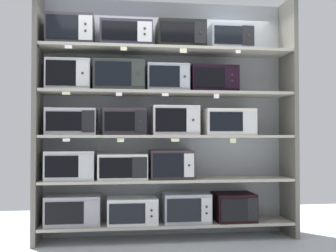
# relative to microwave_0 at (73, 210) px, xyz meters

# --- Properties ---
(back_panel) EXTENTS (2.92, 0.04, 2.68)m
(back_panel) POSITION_rel_microwave_0_xyz_m (1.02, 0.25, 1.00)
(back_panel) COLOR #9EA3A8
(back_panel) RESTS_ON ground
(upright_left) EXTENTS (0.05, 0.44, 2.68)m
(upright_left) POSITION_rel_microwave_0_xyz_m (-0.38, 0.00, 1.00)
(upright_left) COLOR #68645B
(upright_left) RESTS_ON ground
(upright_right) EXTENTS (0.05, 0.44, 2.68)m
(upright_right) POSITION_rel_microwave_0_xyz_m (2.41, 0.00, 1.00)
(upright_right) COLOR #68645B
(upright_right) RESTS_ON ground
(shelf_0) EXTENTS (2.72, 0.44, 0.03)m
(shelf_0) POSITION_rel_microwave_0_xyz_m (1.02, 0.00, -0.17)
(shelf_0) COLOR #ADA899
(shelf_0) RESTS_ON ground
(microwave_0) EXTENTS (0.57, 0.37, 0.31)m
(microwave_0) POSITION_rel_microwave_0_xyz_m (0.00, 0.00, 0.00)
(microwave_0) COLOR #9C9AA3
(microwave_0) RESTS_ON shelf_0
(microwave_1) EXTENTS (0.53, 0.42, 0.28)m
(microwave_1) POSITION_rel_microwave_0_xyz_m (0.62, -0.00, -0.02)
(microwave_1) COLOR silver
(microwave_1) RESTS_ON shelf_0
(microwave_2) EXTENTS (0.51, 0.39, 0.31)m
(microwave_2) POSITION_rel_microwave_0_xyz_m (1.21, -0.00, 0.00)
(microwave_2) COLOR #9C9FAF
(microwave_2) RESTS_ON shelf_0
(microwave_3) EXTENTS (0.43, 0.42, 0.30)m
(microwave_3) POSITION_rel_microwave_0_xyz_m (1.76, -0.00, -0.00)
(microwave_3) COLOR black
(microwave_3) RESTS_ON shelf_0
(shelf_1) EXTENTS (2.72, 0.44, 0.03)m
(shelf_1) POSITION_rel_microwave_0_xyz_m (1.02, 0.00, 0.30)
(shelf_1) COLOR #ADA899
(microwave_4) EXTENTS (0.51, 0.40, 0.31)m
(microwave_4) POSITION_rel_microwave_0_xyz_m (-0.03, 0.00, 0.47)
(microwave_4) COLOR #B5B7BA
(microwave_4) RESTS_ON shelf_1
(microwave_5) EXTENTS (0.52, 0.40, 0.27)m
(microwave_5) POSITION_rel_microwave_0_xyz_m (0.52, -0.00, 0.46)
(microwave_5) COLOR silver
(microwave_5) RESTS_ON shelf_1
(microwave_6) EXTENTS (0.47, 0.38, 0.31)m
(microwave_6) POSITION_rel_microwave_0_xyz_m (1.05, -0.00, 0.48)
(microwave_6) COLOR #332A2E
(microwave_6) RESTS_ON shelf_1
(shelf_2) EXTENTS (2.72, 0.44, 0.03)m
(shelf_2) POSITION_rel_microwave_0_xyz_m (1.02, 0.00, 0.78)
(shelf_2) COLOR #ADA899
(microwave_7) EXTENTS (0.52, 0.34, 0.28)m
(microwave_7) POSITION_rel_microwave_0_xyz_m (-0.03, 0.00, 0.94)
(microwave_7) COLOR #B8B3C2
(microwave_7) RESTS_ON shelf_2
(microwave_8) EXTENTS (0.46, 0.36, 0.29)m
(microwave_8) POSITION_rel_microwave_0_xyz_m (0.54, 0.00, 0.94)
(microwave_8) COLOR #352B34
(microwave_8) RESTS_ON shelf_2
(microwave_9) EXTENTS (0.50, 0.34, 0.32)m
(microwave_9) POSITION_rel_microwave_0_xyz_m (1.09, -0.00, 0.96)
(microwave_9) COLOR silver
(microwave_9) RESTS_ON shelf_2
(microwave_10) EXTENTS (0.55, 0.41, 0.29)m
(microwave_10) POSITION_rel_microwave_0_xyz_m (1.69, 0.00, 0.94)
(microwave_10) COLOR silver
(microwave_10) RESTS_ON shelf_2
(price_tag_0) EXTENTS (0.07, 0.00, 0.03)m
(price_tag_0) POSITION_rel_microwave_0_xyz_m (-0.05, -0.22, 0.74)
(price_tag_0) COLOR white
(price_tag_1) EXTENTS (0.07, 0.00, 0.04)m
(price_tag_1) POSITION_rel_microwave_0_xyz_m (0.49, -0.22, 0.74)
(price_tag_1) COLOR beige
(price_tag_2) EXTENTS (0.09, 0.00, 0.03)m
(price_tag_2) POSITION_rel_microwave_0_xyz_m (1.06, -0.22, 0.74)
(price_tag_2) COLOR beige
(price_tag_3) EXTENTS (0.06, 0.00, 0.05)m
(price_tag_3) POSITION_rel_microwave_0_xyz_m (1.69, -0.22, 0.74)
(price_tag_3) COLOR beige
(shelf_3) EXTENTS (2.72, 0.44, 0.03)m
(shelf_3) POSITION_rel_microwave_0_xyz_m (1.02, 0.00, 1.26)
(shelf_3) COLOR #ADA899
(microwave_11) EXTENTS (0.46, 0.36, 0.32)m
(microwave_11) POSITION_rel_microwave_0_xyz_m (-0.06, -0.00, 1.43)
(microwave_11) COLOR #B6BDBC
(microwave_11) RESTS_ON shelf_3
(microwave_12) EXTENTS (0.54, 0.44, 0.32)m
(microwave_12) POSITION_rel_microwave_0_xyz_m (0.48, -0.00, 1.43)
(microwave_12) COLOR #2C302D
(microwave_12) RESTS_ON shelf_3
(microwave_13) EXTENTS (0.46, 0.36, 0.30)m
(microwave_13) POSITION_rel_microwave_0_xyz_m (1.00, -0.00, 1.42)
(microwave_13) COLOR #9FA3AE
(microwave_13) RESTS_ON shelf_3
(microwave_14) EXTENTS (0.52, 0.34, 0.29)m
(microwave_14) POSITION_rel_microwave_0_xyz_m (1.52, -0.00, 1.42)
(microwave_14) COLOR black
(microwave_14) RESTS_ON shelf_3
(price_tag_4) EXTENTS (0.08, 0.00, 0.03)m
(price_tag_4) POSITION_rel_microwave_0_xyz_m (-0.06, -0.22, 1.22)
(price_tag_4) COLOR beige
(price_tag_5) EXTENTS (0.06, 0.00, 0.04)m
(price_tag_5) POSITION_rel_microwave_0_xyz_m (0.48, -0.22, 1.22)
(price_tag_5) COLOR white
(price_tag_6) EXTENTS (0.07, 0.00, 0.03)m
(price_tag_6) POSITION_rel_microwave_0_xyz_m (0.96, -0.22, 1.22)
(price_tag_6) COLOR white
(price_tag_7) EXTENTS (0.06, 0.00, 0.05)m
(price_tag_7) POSITION_rel_microwave_0_xyz_m (1.51, -0.22, 1.21)
(price_tag_7) COLOR white
(shelf_4) EXTENTS (2.72, 0.44, 0.03)m
(shelf_4) POSITION_rel_microwave_0_xyz_m (1.02, 0.00, 1.73)
(shelf_4) COLOR #ADA899
(microwave_15) EXTENTS (0.50, 0.37, 0.32)m
(microwave_15) POSITION_rel_microwave_0_xyz_m (-0.04, -0.00, 1.91)
(microwave_15) COLOR #322E35
(microwave_15) RESTS_ON shelf_4
(microwave_16) EXTENTS (0.55, 0.44, 0.27)m
(microwave_16) POSITION_rel_microwave_0_xyz_m (0.55, -0.00, 1.88)
(microwave_16) COLOR #2B2A38
(microwave_16) RESTS_ON shelf_4
(microwave_17) EXTENTS (0.52, 0.40, 0.29)m
(microwave_17) POSITION_rel_microwave_0_xyz_m (1.15, -0.00, 1.89)
(microwave_17) COLOR black
(microwave_17) RESTS_ON shelf_4
(microwave_18) EXTENTS (0.47, 0.36, 0.27)m
(microwave_18) POSITION_rel_microwave_0_xyz_m (1.72, -0.00, 1.88)
(microwave_18) COLOR #98A2AE
(microwave_18) RESTS_ON shelf_4
(price_tag_8) EXTENTS (0.07, 0.00, 0.03)m
(price_tag_8) POSITION_rel_microwave_0_xyz_m (-0.04, -0.22, 1.69)
(price_tag_8) COLOR white
(price_tag_9) EXTENTS (0.07, 0.00, 0.04)m
(price_tag_9) POSITION_rel_microwave_0_xyz_m (0.52, -0.22, 1.69)
(price_tag_9) COLOR beige
(price_tag_10) EXTENTS (0.07, 0.00, 0.05)m
(price_tag_10) POSITION_rel_microwave_0_xyz_m (1.15, -0.22, 1.69)
(price_tag_10) COLOR beige
(price_tag_11) EXTENTS (0.05, 0.00, 0.04)m
(price_tag_11) POSITION_rel_microwave_0_xyz_m (1.75, -0.22, 1.69)
(price_tag_11) COLOR white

